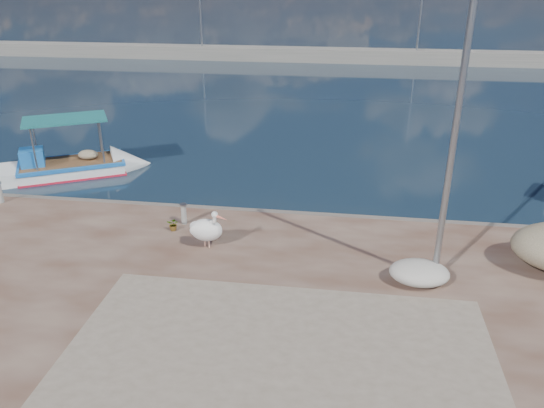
{
  "coord_description": "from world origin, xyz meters",
  "views": [
    {
      "loc": [
        2.12,
        -10.86,
        7.86
      ],
      "look_at": [
        0.0,
        3.8,
        1.3
      ],
      "focal_mm": 35.0,
      "sensor_mm": 36.0,
      "label": 1
    }
  ],
  "objects": [
    {
      "name": "pelican",
      "position": [
        -1.66,
        2.26,
        1.07
      ],
      "size": [
        1.26,
        0.89,
        1.21
      ],
      "rotation": [
        0.0,
        0.0,
        -0.41
      ],
      "color": "tan",
      "rests_on": "quay"
    },
    {
      "name": "breakwater",
      "position": [
        -0.0,
        40.0,
        0.6
      ],
      "size": [
        120.0,
        2.2,
        7.5
      ],
      "color": "gray",
      "rests_on": "ground"
    },
    {
      "name": "lamp_post",
      "position": [
        4.59,
        1.44,
        3.8
      ],
      "size": [
        0.44,
        0.96,
        7.0
      ],
      "color": "gray",
      "rests_on": "quay"
    },
    {
      "name": "quay_patch",
      "position": [
        1.0,
        -3.0,
        0.5
      ],
      "size": [
        9.0,
        7.0,
        0.01
      ],
      "primitive_type": "cube",
      "color": "gray",
      "rests_on": "quay"
    },
    {
      "name": "boat_left",
      "position": [
        -9.2,
        8.57,
        0.22
      ],
      "size": [
        6.0,
        4.48,
        2.79
      ],
      "rotation": [
        0.0,
        0.0,
        0.51
      ],
      "color": "white",
      "rests_on": "ground"
    },
    {
      "name": "net_pile_d",
      "position": [
        4.18,
        1.2,
        0.79
      ],
      "size": [
        1.52,
        1.14,
        0.57
      ],
      "primitive_type": "ellipsoid",
      "color": "beige",
      "rests_on": "quay"
    },
    {
      "name": "bollard_near",
      "position": [
        -2.79,
        3.67,
        0.87
      ],
      "size": [
        0.22,
        0.22,
        0.68
      ],
      "color": "gray",
      "rests_on": "quay"
    },
    {
      "name": "potted_plant",
      "position": [
        -2.97,
        3.17,
        0.7
      ],
      "size": [
        0.4,
        0.36,
        0.41
      ],
      "primitive_type": "imported",
      "rotation": [
        0.0,
        0.0,
        -0.12
      ],
      "color": "#33722D",
      "rests_on": "quay"
    },
    {
      "name": "ground",
      "position": [
        0.0,
        0.0,
        0.0
      ],
      "size": [
        1400.0,
        1400.0,
        0.0
      ],
      "primitive_type": "plane",
      "color": "#162635",
      "rests_on": "ground"
    }
  ]
}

